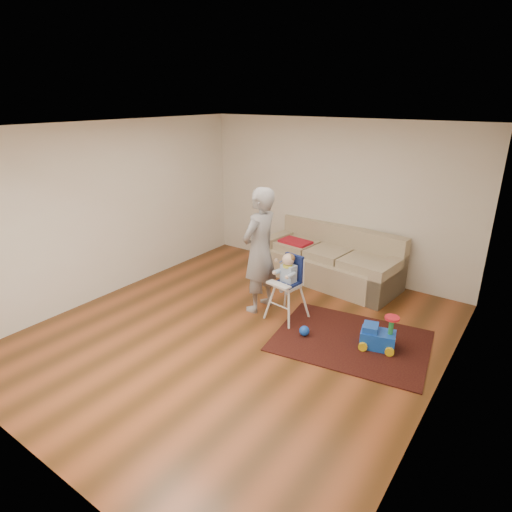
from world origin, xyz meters
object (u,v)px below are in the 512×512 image
Objects in this scene: ride_on_toy at (379,331)px; adult at (260,251)px; sofa at (329,256)px; high_chair at (287,288)px; side_table at (292,255)px; toy_ball at (304,331)px.

adult is at bearing 164.04° from ride_on_toy.
sofa is 2.17m from ride_on_toy.
high_chair is (0.12, -1.56, 0.02)m from sofa.
adult is at bearing -98.19° from sofa.
sofa is 5.28× the size of ride_on_toy.
adult is (0.47, -1.77, 0.71)m from side_table.
ride_on_toy is at bearing -37.67° from side_table.
adult is at bearing -74.98° from side_table.
adult reaches higher than high_chair.
toy_ball is 1.32m from adult.
toy_ball is 0.07× the size of adult.
toy_ball is 0.14× the size of high_chair.
high_chair is (-0.46, 0.30, 0.40)m from toy_ball.
adult is (-0.50, 0.03, 0.45)m from high_chair.
sofa is at bearing -15.18° from side_table.
side_table is at bearing 126.56° from high_chair.
adult is (-0.39, -1.53, 0.47)m from sofa.
high_chair reaches higher than side_table.
ride_on_toy reaches higher than toy_ball.
high_chair is 0.54× the size of adult.
toy_ball is at bearing -25.14° from high_chair.
ride_on_toy is at bearing -40.77° from sofa.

